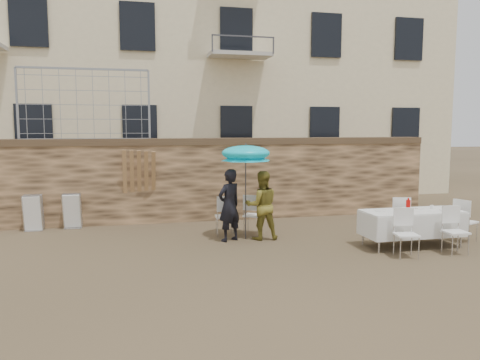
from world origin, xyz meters
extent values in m
plane|color=brown|center=(0.00, 0.00, 0.00)|extent=(80.00, 80.00, 0.00)
cube|color=brown|center=(0.00, 5.00, 1.10)|extent=(13.00, 0.50, 2.20)
cube|color=beige|center=(0.00, 12.00, 7.50)|extent=(20.00, 8.00, 15.00)
imported|color=black|center=(0.21, 2.46, 0.81)|extent=(0.70, 0.62, 1.62)
imported|color=#9F9030|center=(0.96, 2.46, 0.78)|extent=(0.79, 0.63, 1.56)
cylinder|color=#3F3F44|center=(0.61, 2.56, 0.90)|extent=(0.03, 0.03, 1.79)
cone|color=#09C4DD|center=(0.61, 2.56, 1.90)|extent=(1.13, 1.13, 0.22)
cube|color=silver|center=(3.91, 1.12, 0.75)|extent=(2.10, 0.85, 0.05)
cylinder|color=silver|center=(2.96, 0.78, 0.37)|extent=(0.04, 0.04, 0.74)
cylinder|color=silver|center=(4.86, 0.78, 0.37)|extent=(0.04, 0.04, 0.74)
cylinder|color=silver|center=(2.96, 1.47, 0.37)|extent=(0.04, 0.04, 0.74)
cylinder|color=silver|center=(4.86, 1.47, 0.37)|extent=(0.04, 0.04, 0.74)
cylinder|color=red|center=(3.71, 0.97, 0.91)|extent=(0.09, 0.09, 0.26)
camera|label=1|loc=(-1.86, -7.59, 2.54)|focal=35.00mm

